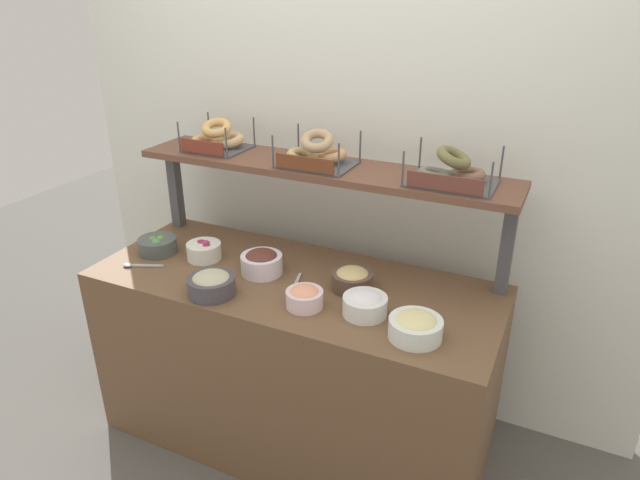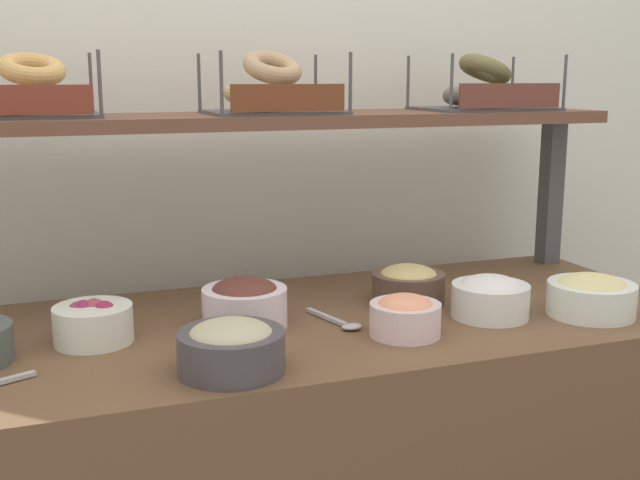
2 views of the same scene
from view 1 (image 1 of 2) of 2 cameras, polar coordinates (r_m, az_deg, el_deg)
name	(u,v)px [view 1 (image 1 of 2)]	position (r m, az deg, el deg)	size (l,w,h in m)	color
ground_plane	(296,434)	(2.88, -2.41, -19.09)	(8.00, 8.00, 0.00)	#595651
back_wall	(346,165)	(2.69, 2.62, 7.61)	(2.93, 0.06, 2.40)	white
deli_counter	(295,362)	(2.60, -2.57, -12.31)	(1.73, 0.70, 0.85)	brown
shelf_riser_left	(175,188)	(2.92, -14.46, 5.10)	(0.05, 0.05, 0.40)	#4C4C51
shelf_riser_right	(507,247)	(2.30, 18.45, -0.72)	(0.05, 0.05, 0.40)	#4C4C51
upper_shelf	(320,168)	(2.43, 0.04, 7.34)	(1.69, 0.32, 0.03)	brown
bowl_egg_salad	(416,326)	(2.01, 9.68, -8.63)	(0.19, 0.19, 0.09)	white
bowl_veggie_mix	(158,245)	(2.69, -16.17, -0.49)	(0.18, 0.18, 0.08)	#4B5350
bowl_cream_cheese	(365,304)	(2.12, 4.59, -6.45)	(0.17, 0.17, 0.09)	white
bowl_chocolate_spread	(261,262)	(2.41, -5.97, -2.24)	(0.18, 0.18, 0.11)	white
bowl_lox_spread	(304,297)	(2.16, -1.59, -5.79)	(0.15, 0.15, 0.08)	silver
bowl_beet_salad	(204,250)	(2.58, -11.69, -1.02)	(0.15, 0.15, 0.09)	white
bowl_tuna_salad	(211,284)	(2.29, -10.97, -4.36)	(0.19, 0.19, 0.09)	#48444A
bowl_hummus	(352,279)	(2.29, 3.28, -3.96)	(0.17, 0.17, 0.09)	brown
serving_spoon_near_plate	(136,265)	(2.60, -18.14, -2.45)	(0.17, 0.08, 0.01)	#B7B7BC
serving_spoon_by_edge	(294,287)	(2.30, -2.63, -4.81)	(0.07, 0.17, 0.01)	#B7B7BC
bagel_basket_plain	(217,139)	(2.68, -10.43, 10.03)	(0.29, 0.27, 0.14)	#4C4C51
bagel_basket_sesame	(316,154)	(2.40, -0.36, 8.72)	(0.31, 0.25, 0.15)	#4C4C51
bagel_basket_poppy	(452,173)	(2.22, 13.21, 6.68)	(0.33, 0.25, 0.15)	#4C4C51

